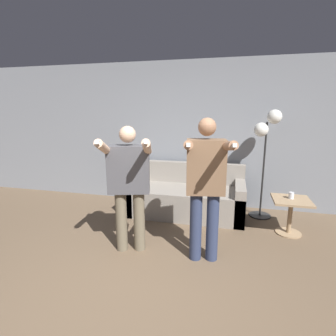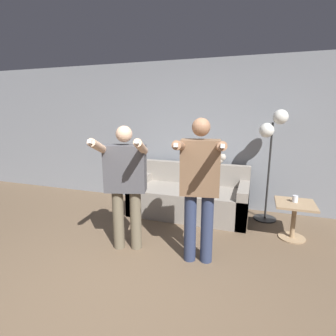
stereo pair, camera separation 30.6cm
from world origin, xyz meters
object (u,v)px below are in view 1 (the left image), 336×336
object	(u,v)px
cat	(211,159)
couch	(186,197)
side_table	(291,209)
cup	(291,195)
person_left	(129,180)
person_right	(206,182)
floor_lamp	(267,135)

from	to	relation	value
cat	couch	bearing A→B (deg)	-137.46
side_table	cup	world-z (taller)	cup
couch	side_table	xyz separation A→B (m)	(1.57, -0.42, 0.10)
person_left	side_table	distance (m)	2.32
person_left	side_table	bearing A→B (deg)	9.59
person_right	side_table	xyz separation A→B (m)	(1.12, 0.98, -0.58)
cup	cat	bearing A→B (deg)	147.90
person_left	person_right	size ratio (longest dim) A/B	0.94
floor_lamp	side_table	world-z (taller)	floor_lamp
side_table	cup	size ratio (longest dim) A/B	5.51
person_left	floor_lamp	size ratio (longest dim) A/B	0.89
person_right	cat	xyz separation A→B (m)	(-0.08, 1.75, -0.05)
cat	cup	world-z (taller)	cat
couch	person_right	size ratio (longest dim) A/B	1.16
couch	cat	size ratio (longest dim) A/B	4.58
person_left	person_right	distance (m)	0.92
person_right	floor_lamp	world-z (taller)	floor_lamp
person_right	cup	world-z (taller)	person_right
floor_lamp	cup	distance (m)	1.01
cat	person_right	bearing A→B (deg)	-87.45
couch	side_table	size ratio (longest dim) A/B	3.74
floor_lamp	cup	bearing A→B (deg)	-59.11
couch	person_right	bearing A→B (deg)	-71.91
person_left	cup	world-z (taller)	person_left
person_left	person_right	world-z (taller)	person_right
couch	side_table	distance (m)	1.63
person_right	person_left	bearing A→B (deg)	169.89
couch	cat	distance (m)	0.81
person_right	cup	bearing A→B (deg)	32.06
couch	side_table	bearing A→B (deg)	-15.08
person_right	cup	xyz separation A→B (m)	(1.11, 1.00, -0.40)
person_left	side_table	size ratio (longest dim) A/B	3.02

